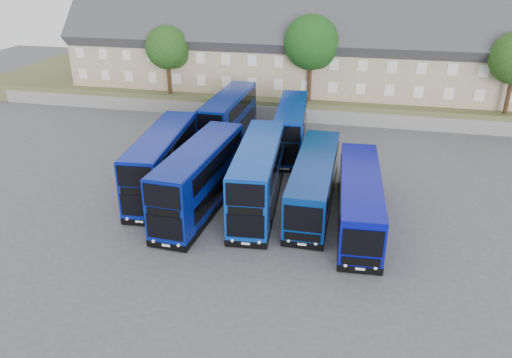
% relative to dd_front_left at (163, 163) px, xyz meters
% --- Properties ---
extents(ground, '(120.00, 120.00, 0.00)m').
position_rel_dd_front_left_xyz_m(ground, '(6.57, -4.67, -2.27)').
color(ground, '#4B4B51').
rests_on(ground, ground).
extents(retaining_wall, '(70.00, 0.40, 1.50)m').
position_rel_dd_front_left_xyz_m(retaining_wall, '(6.57, 19.33, -1.52)').
color(retaining_wall, slate).
rests_on(retaining_wall, ground).
extents(earth_bank, '(80.00, 20.00, 2.00)m').
position_rel_dd_front_left_xyz_m(earth_bank, '(6.57, 29.33, -1.27)').
color(earth_bank, '#535932').
rests_on(earth_bank, ground).
extents(terrace_row, '(66.00, 10.40, 11.20)m').
position_rel_dd_front_left_xyz_m(terrace_row, '(12.57, 25.33, 4.33)').
color(terrace_row, tan).
rests_on(terrace_row, earth_bank).
extents(dd_front_left, '(3.69, 11.80, 4.62)m').
position_rel_dd_front_left_xyz_m(dd_front_left, '(0.00, 0.00, 0.00)').
color(dd_front_left, '#071688').
rests_on(dd_front_left, ground).
extents(dd_front_mid, '(3.39, 11.92, 4.68)m').
position_rel_dd_front_left_xyz_m(dd_front_mid, '(3.75, -2.31, 0.03)').
color(dd_front_mid, navy).
rests_on(dd_front_mid, ground).
extents(dd_front_right, '(3.67, 11.93, 4.67)m').
position_rel_dd_front_left_xyz_m(dd_front_right, '(7.69, -1.06, 0.03)').
color(dd_front_right, '#0835A0').
rests_on(dd_front_right, ground).
extents(dd_rear_left, '(2.87, 11.54, 4.56)m').
position_rel_dd_front_left_xyz_m(dd_rear_left, '(1.96, 11.85, -0.03)').
color(dd_rear_left, navy).
rests_on(dd_rear_left, ground).
extents(dd_rear_right, '(3.46, 11.02, 4.31)m').
position_rel_dd_front_left_xyz_m(dd_rear_right, '(8.23, 10.60, -0.15)').
color(dd_rear_right, '#092EA5').
rests_on(dd_rear_right, ground).
extents(coach_east_a, '(2.80, 12.88, 3.51)m').
position_rel_dd_front_left_xyz_m(coach_east_a, '(11.57, 0.21, -0.55)').
color(coach_east_a, navy).
rests_on(coach_east_a, ground).
extents(coach_east_b, '(3.39, 12.69, 3.43)m').
position_rel_dd_front_left_xyz_m(coach_east_b, '(14.87, -1.85, -0.59)').
color(coach_east_b, '#080C93').
rests_on(coach_east_b, ground).
extents(tree_west, '(4.80, 4.80, 7.65)m').
position_rel_dd_front_left_xyz_m(tree_west, '(-7.28, 20.43, 4.78)').
color(tree_west, '#382314').
rests_on(tree_west, earth_bank).
extents(tree_mid, '(5.76, 5.76, 9.18)m').
position_rel_dd_front_left_xyz_m(tree_mid, '(8.72, 20.93, 5.80)').
color(tree_mid, '#382314').
rests_on(tree_mid, earth_bank).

